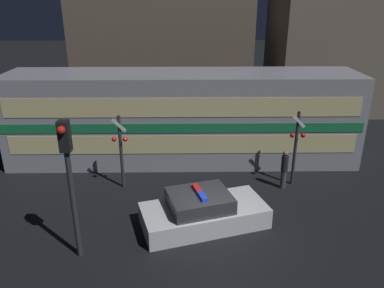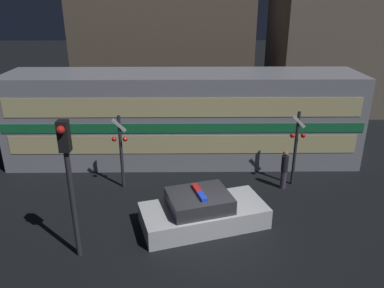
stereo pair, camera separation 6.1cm
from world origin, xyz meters
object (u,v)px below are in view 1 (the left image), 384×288
Objects in this scene: police_car at (203,212)px; traffic_light_corner at (69,172)px; crossing_signal_near at (296,145)px; train at (183,118)px; pedestrian at (284,169)px.

police_car is 4.88m from traffic_light_corner.
traffic_light_corner is (-3.93, -1.64, 2.39)m from police_car.
crossing_signal_near is at bearing 20.49° from police_car.
police_car is (0.73, -5.80, -1.63)m from train.
crossing_signal_near reaches higher than police_car.
train reaches higher than pedestrian.
pedestrian is at bearing 20.74° from police_car.
train is 5.02× the size of crossing_signal_near.
train is 5.47m from crossing_signal_near.
traffic_light_corner reaches higher than police_car.
crossing_signal_near is (3.97, 3.02, 1.29)m from police_car.
crossing_signal_near is 9.24m from traffic_light_corner.
crossing_signal_near reaches higher than pedestrian.
pedestrian is 1.11m from crossing_signal_near.
pedestrian is at bearing -144.65° from crossing_signal_near.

